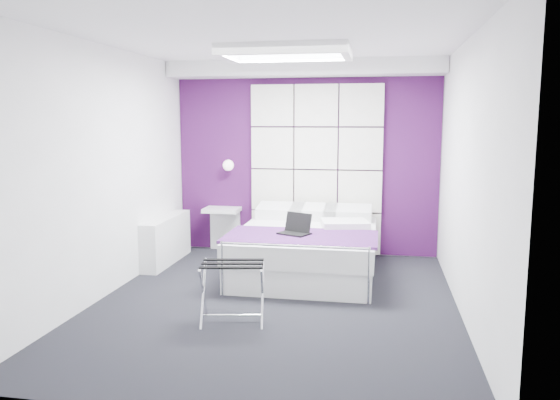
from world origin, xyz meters
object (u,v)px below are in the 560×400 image
Objects in this scene: bed at (307,249)px; luggage_rack at (233,292)px; radiator at (166,240)px; laptop at (295,229)px; wall_lamp at (229,165)px; nightstand at (222,210)px.

bed is 3.61× the size of luggage_rack.
laptop is at bearing -18.30° from radiator.
bed is at bearing -37.37° from wall_lamp.
wall_lamp is 1.79m from bed.
bed reaches higher than nightstand.
wall_lamp reaches higher than bed.
laptop reaches higher than nightstand.
nightstand reaches higher than luggage_rack.
radiator is 2.46× the size of nightstand.
laptop is (1.77, -0.59, 0.33)m from radiator.
radiator reaches higher than luggage_rack.
luggage_rack is at bearing -53.25° from radiator.
radiator is 1.87m from bed.
bed reaches higher than radiator.
luggage_rack is at bearing -104.84° from bed.
bed is 1.77m from luggage_rack.
luggage_rack is at bearing -80.86° from laptop.
wall_lamp is at bearing 142.63° from bed.
laptop reaches higher than luggage_rack.
wall_lamp is 0.63m from nightstand.
bed is at bearing 64.75° from luggage_rack.
bed is (1.22, -0.93, -0.92)m from wall_lamp.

